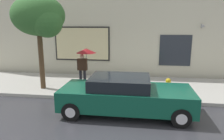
{
  "coord_description": "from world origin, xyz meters",
  "views": [
    {
      "loc": [
        0.73,
        -7.29,
        3.24
      ],
      "look_at": [
        -0.54,
        1.8,
        1.2
      ],
      "focal_mm": 33.66,
      "sensor_mm": 36.0,
      "label": 1
    }
  ],
  "objects": [
    {
      "name": "fire_hydrant",
      "position": [
        1.98,
        2.01,
        0.49
      ],
      "size": [
        0.3,
        0.44,
        0.7
      ],
      "color": "yellow",
      "rests_on": "sidewalk"
    },
    {
      "name": "street_tree",
      "position": [
        -3.85,
        1.93,
        3.51
      ],
      "size": [
        2.47,
        2.1,
        4.37
      ],
      "color": "#4C3823",
      "rests_on": "sidewalk"
    },
    {
      "name": "ground_plane",
      "position": [
        0.0,
        0.0,
        0.0
      ],
      "size": [
        60.0,
        60.0,
        0.0
      ],
      "primitive_type": "plane",
      "color": "#333338"
    },
    {
      "name": "sidewalk",
      "position": [
        0.0,
        3.0,
        0.07
      ],
      "size": [
        20.0,
        4.0,
        0.15
      ],
      "primitive_type": "cube",
      "color": "#A3A099",
      "rests_on": "ground"
    },
    {
      "name": "pedestrian_with_umbrella",
      "position": [
        -2.0,
        2.62,
        1.66
      ],
      "size": [
        0.97,
        0.97,
        1.9
      ],
      "color": "black",
      "rests_on": "sidewalk"
    },
    {
      "name": "building_facade",
      "position": [
        -0.02,
        5.5,
        3.48
      ],
      "size": [
        20.0,
        0.67,
        7.0
      ],
      "color": "beige",
      "rests_on": "ground"
    },
    {
      "name": "parked_car",
      "position": [
        0.2,
        -0.04,
        0.69
      ],
      "size": [
        4.7,
        1.96,
        1.38
      ],
      "color": "#0F4C38",
      "rests_on": "ground"
    }
  ]
}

